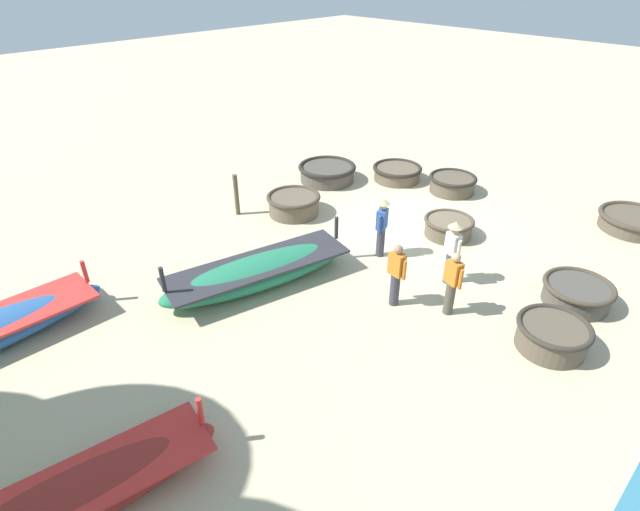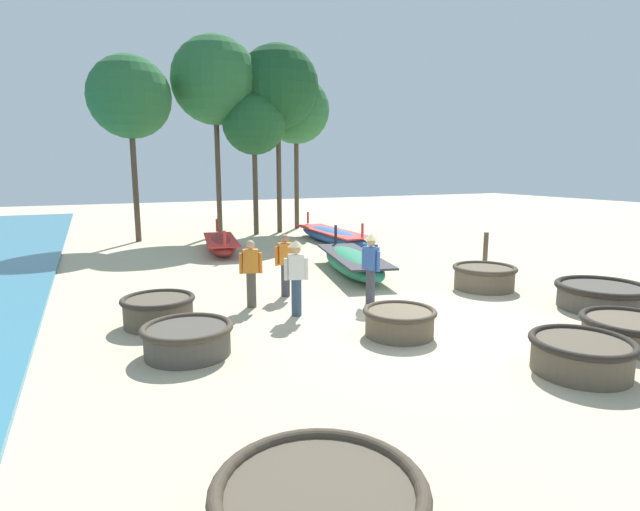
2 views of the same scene
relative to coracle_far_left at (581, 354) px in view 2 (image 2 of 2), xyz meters
The scene contains 22 objects.
ground_plane 2.98m from the coracle_far_left, 101.93° to the left, with size 80.00×80.00×0.00m, color #C6B793.
coracle_far_left is the anchor object (origin of this frame).
coracle_weathered 3.14m from the coracle_far_left, 120.57° to the left, with size 1.42×1.42×0.53m.
coracle_front_right 5.41m from the coracle_far_left, 164.31° to the right, with size 1.96×1.96×0.49m.
coracle_nearest 6.45m from the coracle_far_left, 148.33° to the left, with size 1.58×1.58×0.54m.
coracle_front_left 5.54m from the coracle_far_left, 62.49° to the left, with size 1.67×1.67×0.63m.
coracle_tilted 4.33m from the coracle_far_left, 32.33° to the left, with size 2.04×2.04×0.59m.
coracle_far_right 2.02m from the coracle_far_left, 14.35° to the left, with size 1.74×1.74×0.51m.
coracle_center 7.81m from the coracle_far_left, 137.26° to the left, with size 1.49×1.49×0.61m.
long_boat_white_hull 14.25m from the coracle_far_left, 79.90° to the left, with size 1.35×5.84×1.11m.
long_boat_red_hull 13.90m from the coracle_far_left, 99.99° to the left, with size 1.79×4.51×1.07m.
long_boat_ochre_hull 8.12m from the coracle_far_left, 87.85° to the left, with size 2.34×5.06×1.23m.
fisherman_crouching 5.08m from the coracle_far_left, 100.57° to the left, with size 0.36×0.50×1.67m.
fisherman_by_coracle 5.60m from the coracle_far_left, 121.54° to the left, with size 0.51×0.36×1.67m.
fisherman_standing_left 6.91m from the coracle_far_left, 111.59° to the left, with size 0.53×0.24×1.57m.
fisherman_with_hat 6.85m from the coracle_far_left, 121.87° to the left, with size 0.52×0.30×1.57m.
mooring_post_mid_beach 7.24m from the coracle_far_left, 58.78° to the left, with size 0.14×0.14×1.30m, color brown.
tree_center 18.68m from the coracle_far_left, 88.82° to the left, with size 2.95×2.95×6.72m.
tree_right_mid 19.56m from the coracle_far_left, 84.75° to the left, with size 3.93×3.93×8.95m.
tree_leftmost 19.50m from the coracle_far_left, 105.66° to the left, with size 3.43×3.43×7.82m.
tree_left_mid 20.56m from the coracle_far_left, 80.99° to the left, with size 3.43×3.43×7.82m.
tree_rightmost 19.91m from the coracle_far_left, 93.79° to the left, with size 4.01×4.01×9.13m.
Camera 2 is at (-6.24, -7.94, 3.21)m, focal length 28.00 mm.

